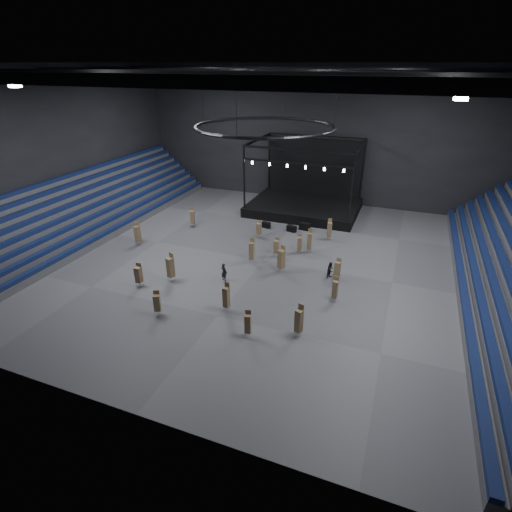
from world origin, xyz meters
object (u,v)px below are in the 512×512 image
(chair_stack_1, at_px, (335,289))
(chair_stack_3, at_px, (139,274))
(chair_stack_9, at_px, (138,233))
(stage, at_px, (305,200))
(chair_stack_15, at_px, (192,217))
(chair_stack_7, at_px, (329,230))
(chair_stack_4, at_px, (299,243))
(chair_stack_13, at_px, (259,229))
(chair_stack_8, at_px, (299,320))
(chair_stack_12, at_px, (276,246))
(man_center, at_px, (224,272))
(flight_case_mid, at_px, (292,229))
(chair_stack_11, at_px, (281,259))
(chair_stack_10, at_px, (337,269))
(chair_stack_16, at_px, (157,302))
(crew_member, at_px, (331,270))
(chair_stack_5, at_px, (310,241))
(chair_stack_2, at_px, (226,297))
(chair_stack_14, at_px, (252,250))
(flight_case_left, at_px, (266,225))
(chair_stack_0, at_px, (248,323))
(flight_case_right, at_px, (305,226))
(chair_stack_6, at_px, (171,267))

(chair_stack_1, distance_m, chair_stack_3, 17.10)
(chair_stack_9, bearing_deg, stage, 48.80)
(chair_stack_1, height_order, chair_stack_15, chair_stack_15)
(chair_stack_3, relative_size, chair_stack_7, 0.89)
(stage, relative_size, chair_stack_3, 6.28)
(chair_stack_4, bearing_deg, chair_stack_13, 134.38)
(chair_stack_8, distance_m, chair_stack_12, 13.27)
(chair_stack_12, distance_m, man_center, 7.09)
(flight_case_mid, height_order, chair_stack_15, chair_stack_15)
(flight_case_mid, relative_size, chair_stack_12, 0.53)
(chair_stack_13, bearing_deg, chair_stack_15, -165.78)
(chair_stack_7, xyz_separation_m, chair_stack_11, (-2.67, -9.14, 0.14))
(chair_stack_10, distance_m, chair_stack_16, 16.11)
(chair_stack_15, distance_m, crew_member, 19.36)
(chair_stack_4, bearing_deg, chair_stack_5, 12.26)
(chair_stack_8, relative_size, chair_stack_10, 1.19)
(chair_stack_5, bearing_deg, crew_member, -63.99)
(chair_stack_2, relative_size, crew_member, 1.61)
(flight_case_mid, distance_m, crew_member, 11.44)
(chair_stack_14, bearing_deg, chair_stack_7, 51.44)
(flight_case_left, xyz_separation_m, flight_case_mid, (3.24, -0.10, 0.03))
(chair_stack_5, height_order, chair_stack_9, chair_stack_9)
(flight_case_left, height_order, chair_stack_10, chair_stack_10)
(chair_stack_0, xyz_separation_m, chair_stack_11, (-0.79, 10.27, 0.30))
(chair_stack_15, xyz_separation_m, crew_member, (18.18, -6.63, -0.46))
(chair_stack_7, bearing_deg, man_center, -137.19)
(flight_case_right, distance_m, chair_stack_14, 10.62)
(chair_stack_14, relative_size, chair_stack_15, 1.09)
(chair_stack_11, bearing_deg, chair_stack_4, 105.97)
(chair_stack_11, distance_m, crew_member, 4.67)
(stage, height_order, chair_stack_1, stage)
(chair_stack_6, bearing_deg, man_center, 41.00)
(chair_stack_7, bearing_deg, chair_stack_2, -123.63)
(chair_stack_7, xyz_separation_m, chair_stack_12, (-4.17, -6.07, -0.16))
(chair_stack_9, height_order, chair_stack_12, chair_stack_9)
(chair_stack_3, height_order, crew_member, chair_stack_3)
(crew_member, bearing_deg, chair_stack_7, 34.09)
(chair_stack_12, height_order, chair_stack_14, chair_stack_14)
(chair_stack_0, distance_m, chair_stack_11, 10.31)
(chair_stack_2, bearing_deg, chair_stack_5, 82.90)
(flight_case_mid, bearing_deg, chair_stack_7, -11.08)
(flight_case_right, bearing_deg, crew_member, -63.51)
(chair_stack_10, xyz_separation_m, man_center, (-9.59, -3.73, -0.30))
(chair_stack_12, bearing_deg, flight_case_right, 84.84)
(chair_stack_13, height_order, chair_stack_14, chair_stack_14)
(chair_stack_11, xyz_separation_m, chair_stack_14, (-3.37, 0.92, -0.12))
(chair_stack_3, xyz_separation_m, chair_stack_7, (13.62, 16.21, 0.09))
(flight_case_right, xyz_separation_m, chair_stack_1, (6.38, -14.45, 0.76))
(flight_case_right, height_order, chair_stack_4, chair_stack_4)
(chair_stack_1, distance_m, chair_stack_10, 3.65)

